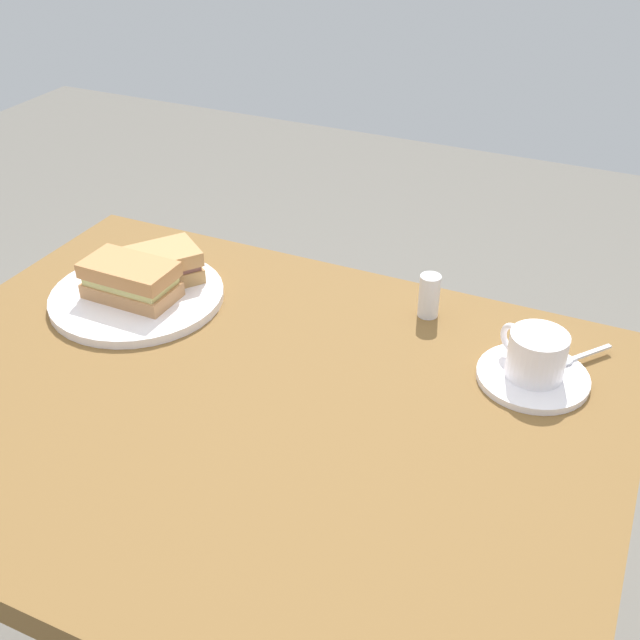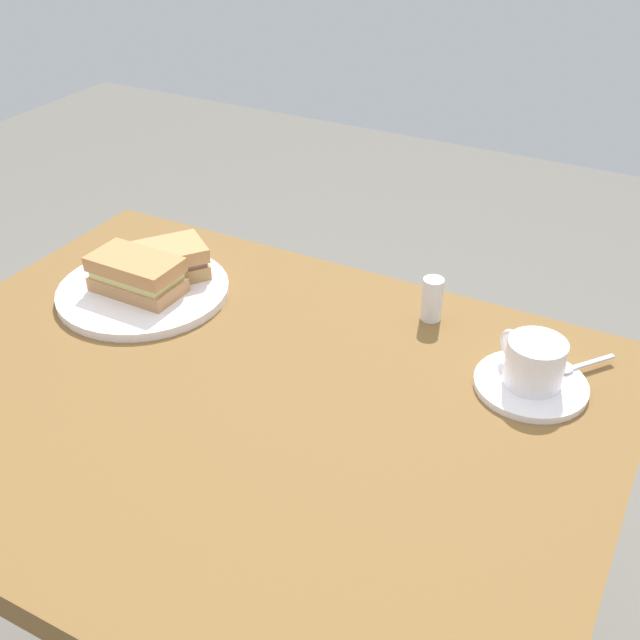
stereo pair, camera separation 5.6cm
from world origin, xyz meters
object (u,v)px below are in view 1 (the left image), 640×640
(sandwich_plate, at_px, (137,296))
(coffee_cup, at_px, (536,353))
(dining_table, at_px, (245,468))
(sandwich_back, at_px, (161,266))
(salt_shaker, at_px, (429,296))
(coffee_saucer, at_px, (533,377))
(spoon, at_px, (575,358))
(sandwich_front, at_px, (131,280))

(sandwich_plate, xyz_separation_m, coffee_cup, (-0.61, -0.06, 0.04))
(dining_table, bearing_deg, sandwich_plate, -28.05)
(sandwich_back, bearing_deg, salt_shaker, -166.21)
(coffee_saucer, relative_size, spoon, 1.80)
(sandwich_front, xyz_separation_m, sandwich_back, (-0.01, -0.06, -0.00))
(dining_table, height_order, sandwich_plate, sandwich_plate)
(coffee_saucer, bearing_deg, salt_shaker, -28.16)
(salt_shaker, bearing_deg, dining_table, 60.63)
(coffee_cup, relative_size, salt_shaker, 1.43)
(coffee_cup, distance_m, spoon, 0.08)
(sandwich_back, xyz_separation_m, spoon, (-0.64, -0.06, -0.03))
(coffee_cup, bearing_deg, spoon, -129.36)
(salt_shaker, bearing_deg, sandwich_front, 20.79)
(coffee_cup, height_order, spoon, coffee_cup)
(sandwich_front, height_order, coffee_saucer, sandwich_front)
(coffee_cup, distance_m, salt_shaker, 0.20)
(sandwich_back, xyz_separation_m, coffee_cup, (-0.60, -0.01, 0.00))
(sandwich_plate, xyz_separation_m, salt_shaker, (-0.43, -0.15, 0.03))
(sandwich_plate, xyz_separation_m, sandwich_back, (-0.02, -0.05, 0.03))
(sandwich_plate, relative_size, salt_shaker, 3.96)
(dining_table, xyz_separation_m, salt_shaker, (-0.17, -0.29, 0.17))
(sandwich_front, relative_size, spoon, 1.70)
(salt_shaker, bearing_deg, sandwich_back, 13.79)
(dining_table, relative_size, salt_shaker, 14.50)
(dining_table, height_order, coffee_cup, coffee_cup)
(sandwich_back, distance_m, coffee_cup, 0.60)
(sandwich_plate, distance_m, spoon, 0.67)
(coffee_saucer, bearing_deg, dining_table, 29.54)
(sandwich_plate, xyz_separation_m, coffee_saucer, (-0.62, -0.05, -0.00))
(sandwich_back, bearing_deg, spoon, -174.36)
(sandwich_front, height_order, spoon, sandwich_front)
(dining_table, relative_size, sandwich_plate, 3.67)
(sandwich_front, xyz_separation_m, salt_shaker, (-0.43, -0.16, -0.01))
(sandwich_plate, height_order, sandwich_front, sandwich_front)
(spoon, bearing_deg, salt_shaker, -9.65)
(sandwich_front, bearing_deg, sandwich_back, -103.22)
(sandwich_plate, distance_m, salt_shaker, 0.46)
(sandwich_front, bearing_deg, sandwich_plate, -80.61)
(coffee_saucer, bearing_deg, sandwich_front, 6.18)
(dining_table, distance_m, sandwich_back, 0.36)
(sandwich_back, bearing_deg, coffee_cup, -179.42)
(dining_table, height_order, salt_shaker, salt_shaker)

